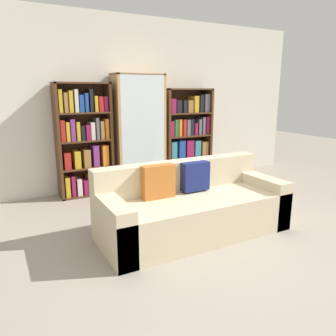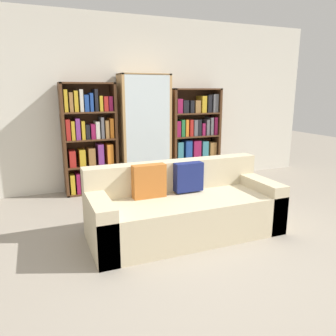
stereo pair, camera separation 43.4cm
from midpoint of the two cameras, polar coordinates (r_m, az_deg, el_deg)
The scene contains 7 objects.
ground_plane at distance 3.31m, azimuth 12.53°, elevation -15.11°, with size 16.00×16.00×0.00m, color gray.
wall_back at distance 5.42m, azimuth -3.93°, elevation 11.11°, with size 6.71×0.06×2.70m.
couch at distance 3.65m, azimuth 6.19°, elevation -7.17°, with size 2.08×0.84×0.79m.
bookshelf_left at distance 5.08m, azimuth -11.10°, elevation 4.61°, with size 0.81×0.32×1.68m.
display_cabinet at distance 5.29m, azimuth -1.74°, elevation 6.23°, with size 0.80×0.36×1.81m.
bookshelf_right at distance 5.71m, azimuth 6.83°, elevation 5.15°, with size 0.87×0.32×1.59m.
wine_bottle at distance 4.53m, azimuth 7.73°, elevation -4.73°, with size 0.07×0.07×0.40m.
Camera 2 is at (-1.53, -2.45, 1.56)m, focal length 35.00 mm.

